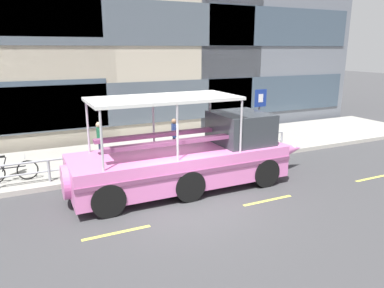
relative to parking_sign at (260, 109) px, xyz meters
The scene contains 11 objects.
ground_plane 6.74m from the parking_sign, 144.40° to the right, with size 120.00×120.00×0.00m, color #3D3D3F.
sidewalk 5.88m from the parking_sign, 160.45° to the left, with size 32.00×4.80×0.18m, color #99968E.
curb_edge 5.61m from the parking_sign, behind, with size 32.00×0.18×0.18m, color #B2ADA3.
lane_centreline 7.20m from the parking_sign, 139.13° to the right, with size 25.80×0.12×0.01m.
curb_guardrail 4.92m from the parking_sign, behind, with size 11.74×0.09×0.80m.
parking_sign is the anchor object (origin of this frame).
leaned_bicycle 10.19m from the parking_sign, behind, with size 1.74×0.46×0.96m.
duck_tour_boat 5.07m from the parking_sign, 151.35° to the right, with size 9.02×2.48×3.15m.
pedestrian_near_bow 1.53m from the parking_sign, 149.45° to the left, with size 0.50×0.24×1.73m.
pedestrian_mid_left 3.94m from the parking_sign, 165.32° to the left, with size 0.21×0.45×1.56m.
pedestrian_mid_right 6.99m from the parking_sign, 169.80° to the left, with size 0.22×0.47×1.64m.
Camera 1 is at (-4.28, -9.26, 4.63)m, focal length 33.81 mm.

